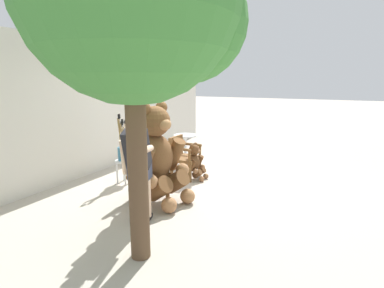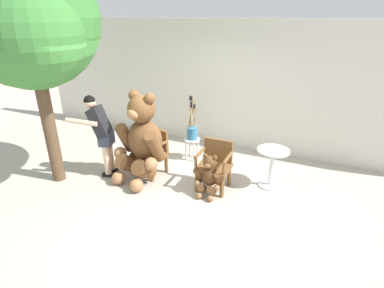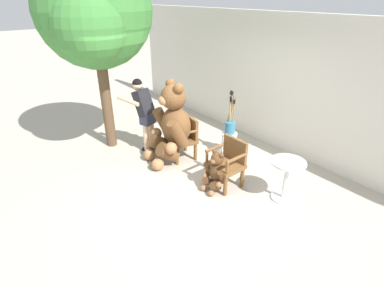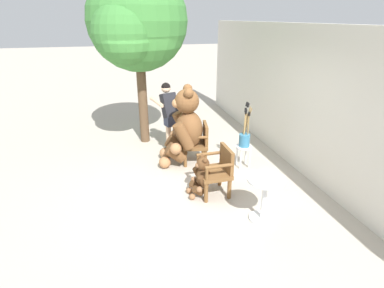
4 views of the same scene
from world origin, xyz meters
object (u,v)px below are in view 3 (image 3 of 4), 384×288
at_px(patio_tree, 93,13).
at_px(person_visitor, 144,110).
at_px(white_stool, 229,138).
at_px(round_side_table, 286,176).
at_px(wooden_chair_left, 184,137).
at_px(brush_bucket, 230,125).
at_px(teddy_bear_small, 216,171).
at_px(wooden_chair_right, 228,162).
at_px(teddy_bear_large, 172,124).

bearing_deg(patio_tree, person_visitor, 45.30).
relative_size(white_stool, round_side_table, 0.64).
relative_size(person_visitor, white_stool, 3.39).
xyz_separation_m(wooden_chair_left, round_side_table, (2.20, 0.44, -0.01)).
bearing_deg(round_side_table, brush_bucket, 166.30).
height_order(teddy_bear_small, round_side_table, teddy_bear_small).
distance_m(teddy_bear_small, white_stool, 1.42).
xyz_separation_m(white_stool, brush_bucket, (-0.00, 0.00, 0.30)).
height_order(wooden_chair_left, white_stool, wooden_chair_left).
relative_size(wooden_chair_right, brush_bucket, 0.94).
bearing_deg(person_visitor, patio_tree, -134.70).
bearing_deg(teddy_bear_small, wooden_chair_right, 90.44).
relative_size(wooden_chair_right, round_side_table, 1.19).
xyz_separation_m(wooden_chair_left, patio_tree, (-1.37, -1.03, 2.31)).
xyz_separation_m(teddy_bear_small, brush_bucket, (-0.84, 1.15, 0.29)).
height_order(teddy_bear_large, person_visitor, teddy_bear_large).
relative_size(teddy_bear_large, teddy_bear_small, 2.22).
height_order(round_side_table, patio_tree, patio_tree).
relative_size(brush_bucket, patio_tree, 0.23).
relative_size(wooden_chair_right, person_visitor, 0.55).
distance_m(wooden_chair_right, round_side_table, 1.01).
bearing_deg(person_visitor, teddy_bear_small, 4.39).
relative_size(person_visitor, patio_tree, 0.40).
relative_size(teddy_bear_large, person_visitor, 1.06).
bearing_deg(wooden_chair_left, wooden_chair_right, 0.04).
relative_size(round_side_table, patio_tree, 0.18).
distance_m(teddy_bear_large, white_stool, 1.31).
xyz_separation_m(wooden_chair_right, teddy_bear_large, (-1.32, -0.27, 0.35)).
height_order(wooden_chair_right, round_side_table, wooden_chair_right).
bearing_deg(white_stool, teddy_bear_large, -113.05).
distance_m(wooden_chair_right, person_visitor, 2.18).
bearing_deg(teddy_bear_large, person_visitor, -167.26).
height_order(wooden_chair_left, wooden_chair_right, same).
relative_size(wooden_chair_right, white_stool, 1.87).
height_order(teddy_bear_large, round_side_table, teddy_bear_large).
bearing_deg(wooden_chair_right, teddy_bear_large, -168.48).
xyz_separation_m(teddy_bear_large, teddy_bear_small, (1.32, -0.01, -0.45)).
distance_m(wooden_chair_left, white_stool, 0.98).
relative_size(white_stool, patio_tree, 0.12).
distance_m(teddy_bear_large, brush_bucket, 1.24).
bearing_deg(teddy_bear_small, patio_tree, -164.39).
bearing_deg(wooden_chair_left, round_side_table, 11.34).
xyz_separation_m(person_visitor, brush_bucket, (1.25, 1.31, -0.26)).
relative_size(teddy_bear_small, patio_tree, 0.19).
xyz_separation_m(wooden_chair_left, wooden_chair_right, (1.29, 0.00, 0.00)).
bearing_deg(brush_bucket, person_visitor, -133.55).
distance_m(wooden_chair_right, patio_tree, 3.68).
distance_m(wooden_chair_right, teddy_bear_small, 0.30).
xyz_separation_m(white_stool, patio_tree, (-1.83, -1.89, 2.42)).
distance_m(brush_bucket, round_side_table, 1.81).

